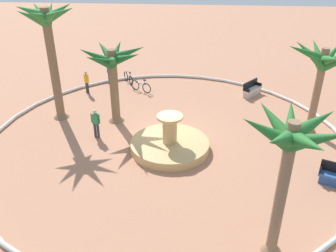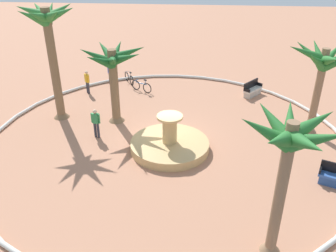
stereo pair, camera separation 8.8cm
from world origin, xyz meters
The scene contains 13 objects.
ground_plane centered at (0.00, 0.00, 0.00)m, with size 80.00×80.00×0.00m, color tan.
plaza_curb centered at (0.00, 0.00, 0.10)m, with size 19.01×19.01×0.20m, color silver.
fountain centered at (-0.20, 0.94, 0.29)m, with size 4.01×4.01×1.94m.
palm_tree_near_fountain centered at (-4.20, 7.27, 4.17)m, with size 3.18×3.28×5.37m.
palm_tree_by_curb centered at (6.55, -2.17, 4.96)m, with size 3.34×3.28×6.66m.
palm_tree_mid_plaza centered at (3.14, -1.98, 3.34)m, with size 3.71×3.74×4.56m.
palm_tree_far_side centered at (-7.80, -1.58, 3.84)m, with size 3.67×3.65×4.99m.
bench_east centered at (-5.26, -6.35, 0.35)m, with size 1.41×1.55×1.00m.
bicycle_red_frame centered at (2.32, -6.45, 0.38)m, with size 1.52×0.91×0.94m.
bicycle_by_lamppost centered at (3.44, -7.94, 0.38)m, with size 0.93×1.51×0.94m.
person_cyclist_helmet centered at (4.76, -7.58, 0.92)m, with size 0.34×0.47×1.65m.
person_cyclist_photo centered at (5.94, -5.90, 0.89)m, with size 0.38×0.42×1.59m.
person_pedestrian_stroll centered at (3.81, -0.01, 0.93)m, with size 0.52×0.27×1.65m.
Camera 1 is at (-1.27, 16.58, 9.88)m, focal length 38.62 mm.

